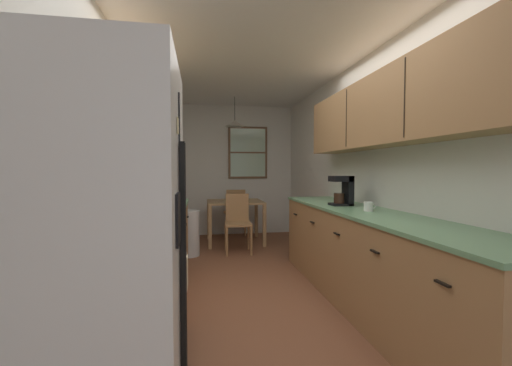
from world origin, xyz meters
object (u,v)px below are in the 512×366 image
Objects in this scene: dining_chair_near at (238,220)px; table_serving_bowl at (241,199)px; trash_bin at (189,233)px; dining_table at (235,207)px; coffee_maker at (344,190)px; stove_range at (133,287)px; dining_chair_far at (235,210)px; mug_by_coffeemaker at (369,207)px; microwave_over_range at (112,109)px; refrigerator at (105,254)px; storage_canister at (146,202)px.

dining_chair_near reaches higher than table_serving_bowl.
dining_chair_near reaches higher than trash_bin.
dining_table is at bearing -159.56° from table_serving_bowl.
coffee_maker is at bearing -43.75° from trash_bin.
trash_bin is at bearing 136.25° from coffee_maker.
stove_range is 1.22× the size of dining_chair_far.
coffee_maker is at bearing -71.60° from table_serving_bowl.
dining_chair_far is 3.61m from mug_by_coffeemaker.
microwave_over_range reaches higher than coffee_maker.
dining_table is (1.03, 4.00, -0.27)m from refrigerator.
stove_range reaches higher than dining_chair_near.
microwave_over_range reaches higher than stove_range.
stove_range is 0.81m from storage_canister.
trash_bin is at bearing -135.85° from dining_table.
coffee_maker is at bearing 8.62° from storage_canister.
dining_chair_far is at bearing 58.84° from trash_bin.
stove_range reaches higher than table_serving_bowl.
dining_chair_far is (0.06, 0.63, -0.13)m from dining_table.
trash_bin is at bearing 83.36° from stove_range.
stove_range is 3.45m from dining_table.
stove_range is 4.06m from dining_chair_far.
storage_canister is 2.01m from mug_by_coffeemaker.
storage_canister is (-0.01, 0.62, 0.53)m from stove_range.
dining_chair_far is 1.34× the size of trash_bin.
refrigerator is at bearing -88.51° from storage_canister.
mug_by_coffeemaker reaches higher than dining_chair_near.
mug_by_coffeemaker reaches higher than table_serving_bowl.
table_serving_bowl is at bearing 70.43° from stove_range.
dining_chair_near is 0.77m from trash_bin.
dining_table is 4.92× the size of table_serving_bowl.
dining_chair_far reaches higher than table_serving_bowl.
dining_chair_far is 4.52× the size of storage_canister.
coffee_maker reaches higher than table_serving_bowl.
refrigerator reaches higher than dining_table.
storage_canister reaches higher than table_serving_bowl.
dining_chair_far is at bearing 76.70° from refrigerator.
refrigerator is 2.66× the size of trash_bin.
stove_range is at bearing -0.03° from microwave_over_range.
table_serving_bowl is at bearing -84.61° from dining_chair_far.
trash_bin is at bearing -138.33° from table_serving_bowl.
dining_chair_near is at bearing 118.64° from coffee_maker.
dining_table is at bearing 44.15° from trash_bin.
storage_canister is at bearing -113.70° from table_serving_bowl.
trash_bin is at bearing 80.84° from microwave_over_range.
stove_range is at bearing -109.57° from table_serving_bowl.
dining_chair_far reaches higher than dining_table.
dining_table is 0.64m from dining_chair_near.
storage_canister reaches higher than mug_by_coffeemaker.
refrigerator reaches higher than coffee_maker.
mug_by_coffeemaker is at bearing 30.48° from refrigerator.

